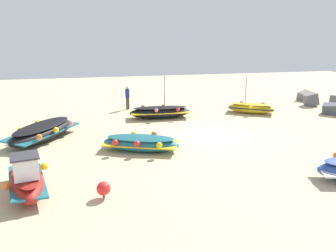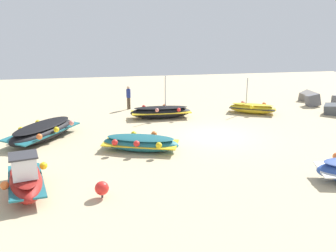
{
  "view_description": "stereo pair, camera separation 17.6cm",
  "coord_description": "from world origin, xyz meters",
  "px_view_note": "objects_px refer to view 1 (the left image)",
  "views": [
    {
      "loc": [
        17.97,
        -6.4,
        5.94
      ],
      "look_at": [
        0.57,
        -2.83,
        0.9
      ],
      "focal_mm": 37.4,
      "sensor_mm": 36.0,
      "label": 1
    },
    {
      "loc": [
        18.0,
        -6.22,
        5.94
      ],
      "look_at": [
        0.57,
        -2.83,
        0.9
      ],
      "focal_mm": 37.4,
      "sensor_mm": 36.0,
      "label": 2
    }
  ],
  "objects_px": {
    "fishing_boat_3": "(141,143)",
    "person_walking": "(127,96)",
    "fishing_boat_5": "(27,179)",
    "mooring_buoy_0": "(103,188)",
    "fishing_boat_2": "(160,112)",
    "fishing_boat_0": "(43,132)",
    "fishing_boat_4": "(251,108)"
  },
  "relations": [
    {
      "from": "fishing_boat_5",
      "to": "fishing_boat_2",
      "type": "bearing_deg",
      "value": 132.54
    },
    {
      "from": "fishing_boat_5",
      "to": "person_walking",
      "type": "height_order",
      "value": "person_walking"
    },
    {
      "from": "fishing_boat_3",
      "to": "mooring_buoy_0",
      "type": "height_order",
      "value": "fishing_boat_3"
    },
    {
      "from": "fishing_boat_0",
      "to": "fishing_boat_5",
      "type": "relative_size",
      "value": 1.34
    },
    {
      "from": "fishing_boat_2",
      "to": "fishing_boat_4",
      "type": "xyz_separation_m",
      "value": [
        -0.1,
        6.63,
        -0.05
      ]
    },
    {
      "from": "fishing_boat_0",
      "to": "fishing_boat_2",
      "type": "distance_m",
      "value": 7.88
    },
    {
      "from": "fishing_boat_0",
      "to": "fishing_boat_5",
      "type": "xyz_separation_m",
      "value": [
        6.53,
        0.3,
        0.07
      ]
    },
    {
      "from": "fishing_boat_3",
      "to": "fishing_boat_4",
      "type": "height_order",
      "value": "fishing_boat_4"
    },
    {
      "from": "fishing_boat_4",
      "to": "mooring_buoy_0",
      "type": "xyz_separation_m",
      "value": [
        11.0,
        -10.68,
        -0.01
      ]
    },
    {
      "from": "fishing_boat_3",
      "to": "fishing_boat_5",
      "type": "distance_m",
      "value": 6.02
    },
    {
      "from": "fishing_boat_0",
      "to": "fishing_boat_3",
      "type": "xyz_separation_m",
      "value": [
        2.76,
        4.99,
        -0.08
      ]
    },
    {
      "from": "fishing_boat_4",
      "to": "mooring_buoy_0",
      "type": "distance_m",
      "value": 15.34
    },
    {
      "from": "fishing_boat_4",
      "to": "person_walking",
      "type": "height_order",
      "value": "fishing_boat_4"
    },
    {
      "from": "fishing_boat_0",
      "to": "fishing_boat_3",
      "type": "bearing_deg",
      "value": 93.11
    },
    {
      "from": "fishing_boat_5",
      "to": "mooring_buoy_0",
      "type": "distance_m",
      "value": 2.91
    },
    {
      "from": "fishing_boat_5",
      "to": "person_walking",
      "type": "relative_size",
      "value": 2.08
    },
    {
      "from": "fishing_boat_3",
      "to": "mooring_buoy_0",
      "type": "relative_size",
      "value": 6.42
    },
    {
      "from": "fishing_boat_4",
      "to": "fishing_boat_3",
      "type": "bearing_deg",
      "value": -115.45
    },
    {
      "from": "fishing_boat_0",
      "to": "fishing_boat_5",
      "type": "distance_m",
      "value": 6.54
    },
    {
      "from": "fishing_boat_4",
      "to": "fishing_boat_0",
      "type": "bearing_deg",
      "value": -136.77
    },
    {
      "from": "fishing_boat_5",
      "to": "person_walking",
      "type": "distance_m",
      "value": 13.92
    },
    {
      "from": "fishing_boat_2",
      "to": "fishing_boat_4",
      "type": "relative_size",
      "value": 1.2
    },
    {
      "from": "mooring_buoy_0",
      "to": "fishing_boat_2",
      "type": "bearing_deg",
      "value": 159.61
    },
    {
      "from": "fishing_boat_0",
      "to": "fishing_boat_4",
      "type": "height_order",
      "value": "fishing_boat_4"
    },
    {
      "from": "fishing_boat_2",
      "to": "mooring_buoy_0",
      "type": "height_order",
      "value": "fishing_boat_2"
    },
    {
      "from": "mooring_buoy_0",
      "to": "fishing_boat_0",
      "type": "bearing_deg",
      "value": -157.87
    },
    {
      "from": "fishing_boat_2",
      "to": "person_walking",
      "type": "height_order",
      "value": "fishing_boat_2"
    },
    {
      "from": "fishing_boat_3",
      "to": "person_walking",
      "type": "bearing_deg",
      "value": -70.95
    },
    {
      "from": "fishing_boat_4",
      "to": "fishing_boat_5",
      "type": "bearing_deg",
      "value": -114.31
    },
    {
      "from": "fishing_boat_0",
      "to": "fishing_boat_5",
      "type": "bearing_deg",
      "value": 34.7
    },
    {
      "from": "person_walking",
      "to": "fishing_boat_0",
      "type": "bearing_deg",
      "value": 103.03
    },
    {
      "from": "fishing_boat_3",
      "to": "person_walking",
      "type": "xyz_separation_m",
      "value": [
        -9.24,
        0.2,
        0.61
      ]
    }
  ]
}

